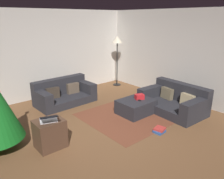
{
  "coord_description": "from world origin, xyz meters",
  "views": [
    {
      "loc": [
        -2.51,
        -3.23,
        2.36
      ],
      "look_at": [
        0.68,
        0.53,
        0.75
      ],
      "focal_mm": 35.45,
      "sensor_mm": 36.0,
      "label": 1
    }
  ],
  "objects": [
    {
      "name": "ground_plane",
      "position": [
        0.0,
        0.0,
        0.0
      ],
      "size": [
        6.4,
        6.4,
        0.0
      ],
      "primitive_type": "plane",
      "color": "brown"
    },
    {
      "name": "book_stack",
      "position": [
        1.02,
        -0.65,
        0.05
      ],
      "size": [
        0.27,
        0.25,
        0.1
      ],
      "color": "#2D5193",
      "rests_on": "ground_plane"
    },
    {
      "name": "couch_left",
      "position": [
        0.31,
        2.24,
        0.27
      ],
      "size": [
        1.66,
        0.9,
        0.69
      ],
      "rotation": [
        0.0,
        0.0,
        3.17
      ],
      "color": "#26262B",
      "rests_on": "ground_plane"
    },
    {
      "name": "corner_lamp",
      "position": [
        2.65,
        2.57,
        1.5
      ],
      "size": [
        0.36,
        0.36,
        1.76
      ],
      "color": "black",
      "rests_on": "ground_plane"
    },
    {
      "name": "laptop",
      "position": [
        -1.03,
        0.28,
        0.61
      ],
      "size": [
        0.43,
        0.49,
        0.18
      ],
      "color": "silver",
      "rests_on": "side_table"
    },
    {
      "name": "gift_box",
      "position": [
        1.46,
        0.37,
        0.43
      ],
      "size": [
        0.26,
        0.22,
        0.13
      ],
      "primitive_type": "cube",
      "rotation": [
        0.0,
        0.0,
        -0.37
      ],
      "color": "red",
      "rests_on": "ottoman"
    },
    {
      "name": "couch_right",
      "position": [
        2.25,
        -0.16,
        0.26
      ],
      "size": [
        1.07,
        1.66,
        0.7
      ],
      "rotation": [
        0.0,
        0.0,
        1.52
      ],
      "color": "#26262B",
      "rests_on": "ground_plane"
    },
    {
      "name": "tv_remote",
      "position": [
        1.38,
        0.34,
        0.37
      ],
      "size": [
        0.06,
        0.16,
        0.02
      ],
      "primitive_type": "cube",
      "rotation": [
        0.0,
        0.0,
        -0.07
      ],
      "color": "black",
      "rests_on": "ottoman"
    },
    {
      "name": "side_table",
      "position": [
        -1.01,
        0.34,
        0.28
      ],
      "size": [
        0.52,
        0.44,
        0.55
      ],
      "primitive_type": "cube",
      "color": "#4C3323",
      "rests_on": "ground_plane"
    },
    {
      "name": "area_rug",
      "position": [
        1.35,
        0.38,
        0.0
      ],
      "size": [
        2.6,
        2.0,
        0.01
      ],
      "primitive_type": "cube",
      "color": "brown",
      "rests_on": "ground_plane"
    },
    {
      "name": "ottoman",
      "position": [
        1.35,
        0.38,
        0.18
      ],
      "size": [
        0.87,
        0.7,
        0.36
      ],
      "primitive_type": "cube",
      "color": "#26262B",
      "rests_on": "ground_plane"
    },
    {
      "name": "rear_partition",
      "position": [
        0.0,
        3.14,
        1.3
      ],
      "size": [
        6.4,
        0.12,
        2.6
      ],
      "primitive_type": "cube",
      "color": "beige",
      "rests_on": "ground_plane"
    },
    {
      "name": "corner_partition",
      "position": [
        3.14,
        0.0,
        1.3
      ],
      "size": [
        0.12,
        6.4,
        2.6
      ],
      "primitive_type": "cube",
      "color": "beige",
      "rests_on": "ground_plane"
    }
  ]
}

